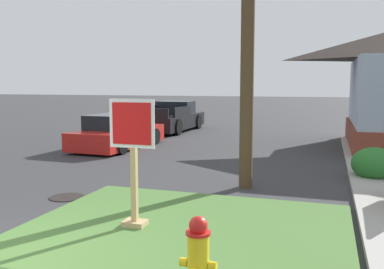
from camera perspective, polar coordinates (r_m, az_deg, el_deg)
grass_corner_patch at (r=6.42m, az=-2.44°, el=-14.09°), size 5.09×5.11×0.08m
fire_hydrant at (r=4.41m, az=0.83°, el=-17.23°), size 0.38×0.34×0.95m
stop_sign at (r=6.69m, az=-7.93°, el=-4.07°), size 0.76×0.28×2.03m
manhole_cover at (r=9.18m, az=-16.57°, el=-8.14°), size 0.70×0.70×0.02m
parked_sedan_red at (r=15.74m, az=-10.05°, el=0.16°), size 2.07×4.28×1.25m
pickup_truck_black at (r=21.25m, az=-2.82°, el=2.14°), size 2.16×5.10×1.48m
shrub_by_curb at (r=11.17m, az=23.49°, el=-3.69°), size 1.09×1.09×0.81m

